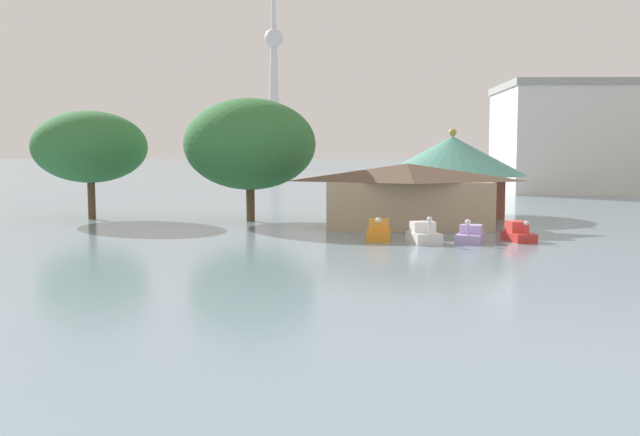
# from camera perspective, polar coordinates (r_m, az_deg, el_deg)

# --- Properties ---
(pedal_boat_orange) EXTENTS (1.73, 2.70, 1.58)m
(pedal_boat_orange) POSITION_cam_1_polar(r_m,az_deg,el_deg) (44.40, 4.94, -1.16)
(pedal_boat_orange) COLOR orange
(pedal_boat_orange) RESTS_ON ground
(pedal_boat_white) EXTENTS (2.15, 2.55, 1.75)m
(pedal_boat_white) POSITION_cam_1_polar(r_m,az_deg,el_deg) (43.29, 8.68, -1.37)
(pedal_boat_white) COLOR white
(pedal_boat_white) RESTS_ON ground
(pedal_boat_lavender) EXTENTS (2.31, 2.92, 1.57)m
(pedal_boat_lavender) POSITION_cam_1_polar(r_m,az_deg,el_deg) (44.13, 12.46, -1.43)
(pedal_boat_lavender) COLOR #B299D8
(pedal_boat_lavender) RESTS_ON ground
(pedal_boat_red) EXTENTS (1.82, 2.76, 1.42)m
(pedal_boat_red) POSITION_cam_1_polar(r_m,az_deg,el_deg) (45.58, 16.26, -1.24)
(pedal_boat_red) COLOR red
(pedal_boat_red) RESTS_ON ground
(boathouse) EXTENTS (13.05, 6.48, 4.89)m
(boathouse) POSITION_cam_1_polar(r_m,az_deg,el_deg) (51.63, 7.30, 1.96)
(boathouse) COLOR tan
(boathouse) RESTS_ON ground
(green_roof_pavilion) EXTENTS (13.18, 13.18, 7.89)m
(green_roof_pavilion) POSITION_cam_1_polar(r_m,az_deg,el_deg) (62.38, 10.99, 3.98)
(green_roof_pavilion) COLOR brown
(green_roof_pavilion) RESTS_ON ground
(shoreline_tree_tall_left) EXTENTS (9.67, 9.67, 9.30)m
(shoreline_tree_tall_left) POSITION_cam_1_polar(r_m,az_deg,el_deg) (61.97, -18.69, 5.65)
(shoreline_tree_tall_left) COLOR brown
(shoreline_tree_tall_left) RESTS_ON ground
(shoreline_tree_mid) EXTENTS (10.92, 10.92, 10.19)m
(shoreline_tree_mid) POSITION_cam_1_polar(r_m,az_deg,el_deg) (57.03, -5.88, 6.16)
(shoreline_tree_mid) COLOR brown
(shoreline_tree_mid) RESTS_ON ground
(background_building_block) EXTENTS (25.56, 17.24, 15.91)m
(background_building_block) POSITION_cam_1_polar(r_m,az_deg,el_deg) (108.20, 21.48, 6.22)
(background_building_block) COLOR silver
(background_building_block) RESTS_ON ground
(distant_broadcast_tower) EXTENTS (7.67, 7.67, 134.55)m
(distant_broadcast_tower) POSITION_cam_1_polar(r_m,az_deg,el_deg) (288.20, -3.89, 14.03)
(distant_broadcast_tower) COLOR silver
(distant_broadcast_tower) RESTS_ON ground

